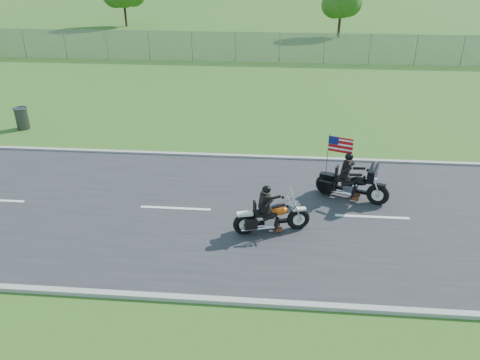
{
  "coord_description": "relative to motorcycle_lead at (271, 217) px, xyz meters",
  "views": [
    {
      "loc": [
        1.06,
        -12.29,
        7.44
      ],
      "look_at": [
        0.01,
        0.0,
        1.11
      ],
      "focal_mm": 35.0,
      "sensor_mm": 36.0,
      "label": 1
    }
  ],
  "objects": [
    {
      "name": "ground",
      "position": [
        -0.96,
        1.01,
        -0.48
      ],
      "size": [
        420.0,
        420.0,
        0.0
      ],
      "primitive_type": "plane",
      "color": "#2B5D1D",
      "rests_on": "ground"
    },
    {
      "name": "curb_south",
      "position": [
        -0.96,
        -3.04,
        -0.43
      ],
      "size": [
        120.0,
        0.18,
        0.12
      ],
      "primitive_type": "cube",
      "color": "#9E9B93",
      "rests_on": "ground"
    },
    {
      "name": "trash_can",
      "position": [
        -11.14,
        7.36,
        -0.01
      ],
      "size": [
        0.67,
        0.67,
        0.94
      ],
      "primitive_type": "cylinder",
      "rotation": [
        0.0,
        0.0,
        -0.28
      ],
      "color": "#39393E",
      "rests_on": "ground"
    },
    {
      "name": "motorcycle_follow",
      "position": [
        2.52,
        2.11,
        0.06
      ],
      "size": [
        2.28,
        1.16,
        1.97
      ],
      "rotation": [
        0.0,
        0.0,
        -0.35
      ],
      "color": "black",
      "rests_on": "ground"
    },
    {
      "name": "motorcycle_lead",
      "position": [
        0.0,
        0.0,
        0.0
      ],
      "size": [
        2.2,
        0.92,
        1.51
      ],
      "rotation": [
        0.0,
        0.0,
        0.26
      ],
      "color": "black",
      "rests_on": "ground"
    },
    {
      "name": "tree_fence_near",
      "position": [
        5.08,
        31.05,
        2.49
      ],
      "size": [
        3.52,
        3.28,
        4.75
      ],
      "color": "#382316",
      "rests_on": "ground"
    },
    {
      "name": "road",
      "position": [
        -0.96,
        1.01,
        -0.46
      ],
      "size": [
        120.0,
        8.0,
        0.04
      ],
      "primitive_type": "cube",
      "color": "#28282B",
      "rests_on": "ground"
    },
    {
      "name": "fence",
      "position": [
        -5.96,
        21.01,
        0.52
      ],
      "size": [
        60.0,
        0.03,
        2.0
      ],
      "primitive_type": "cube",
      "color": "gray",
      "rests_on": "ground"
    },
    {
      "name": "curb_north",
      "position": [
        -0.96,
        5.06,
        -0.43
      ],
      "size": [
        120.0,
        0.18,
        0.12
      ],
      "primitive_type": "cube",
      "color": "#9E9B93",
      "rests_on": "ground"
    }
  ]
}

